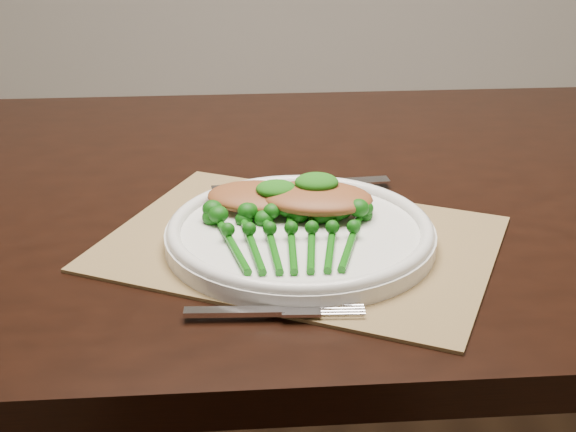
{
  "coord_description": "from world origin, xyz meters",
  "views": [
    {
      "loc": [
        0.12,
        -1.14,
        1.15
      ],
      "look_at": [
        0.11,
        -0.32,
        0.78
      ],
      "focal_mm": 50.0,
      "sensor_mm": 36.0,
      "label": 1
    }
  ],
  "objects_px": {
    "dining_table": "(305,410)",
    "broccolini_bundle": "(292,243)",
    "dinner_plate": "(300,232)",
    "chicken_fillet_left": "(260,197)",
    "placemat": "(300,243)"
  },
  "relations": [
    {
      "from": "placemat",
      "to": "dinner_plate",
      "type": "xyz_separation_m",
      "value": [
        -0.0,
        -0.0,
        0.02
      ]
    },
    {
      "from": "dining_table",
      "to": "chicken_fillet_left",
      "type": "distance_m",
      "value": 0.43
    },
    {
      "from": "placemat",
      "to": "broccolini_bundle",
      "type": "height_order",
      "value": "broccolini_bundle"
    },
    {
      "from": "placemat",
      "to": "chicken_fillet_left",
      "type": "bearing_deg",
      "value": 150.96
    },
    {
      "from": "dinner_plate",
      "to": "chicken_fillet_left",
      "type": "distance_m",
      "value": 0.08
    },
    {
      "from": "dining_table",
      "to": "chicken_fillet_left",
      "type": "relative_size",
      "value": 13.43
    },
    {
      "from": "dining_table",
      "to": "dinner_plate",
      "type": "distance_m",
      "value": 0.43
    },
    {
      "from": "placemat",
      "to": "chicken_fillet_left",
      "type": "height_order",
      "value": "chicken_fillet_left"
    },
    {
      "from": "dining_table",
      "to": "chicken_fillet_left",
      "type": "xyz_separation_m",
      "value": [
        -0.06,
        -0.13,
        0.41
      ]
    },
    {
      "from": "dinner_plate",
      "to": "dining_table",
      "type": "bearing_deg",
      "value": 86.97
    },
    {
      "from": "dinner_plate",
      "to": "placemat",
      "type": "bearing_deg",
      "value": 85.37
    },
    {
      "from": "placemat",
      "to": "broccolini_bundle",
      "type": "bearing_deg",
      "value": -80.0
    },
    {
      "from": "dinner_plate",
      "to": "chicken_fillet_left",
      "type": "height_order",
      "value": "chicken_fillet_left"
    },
    {
      "from": "placemat",
      "to": "broccolini_bundle",
      "type": "relative_size",
      "value": 2.39
    },
    {
      "from": "dining_table",
      "to": "broccolini_bundle",
      "type": "bearing_deg",
      "value": -99.86
    }
  ]
}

